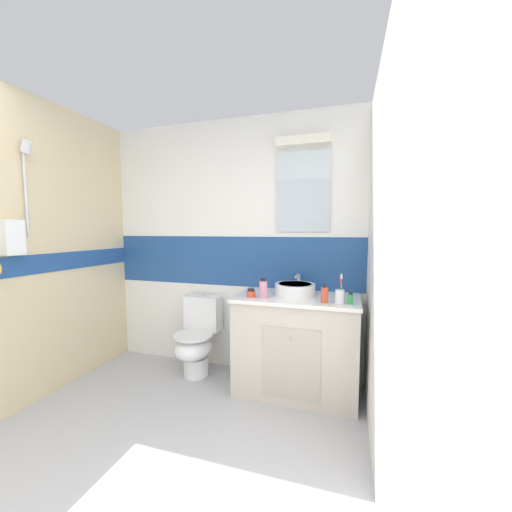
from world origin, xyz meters
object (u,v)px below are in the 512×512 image
sink_basin (295,289)px  toothbrush_cup (340,296)px  hair_gel_jar (251,293)px  toilet (197,338)px  soap_dispenser (324,295)px  mouthwash_bottle (263,289)px  perfume_flask_small (350,298)px

sink_basin → toothbrush_cup: 0.42m
toothbrush_cup → hair_gel_jar: toothbrush_cup is taller
toothbrush_cup → sink_basin: bearing=154.3°
sink_basin → toilet: 1.11m
soap_dispenser → toothbrush_cup: bearing=7.8°
toothbrush_cup → mouthwash_bottle: size_ratio=1.41×
soap_dispenser → mouthwash_bottle: bearing=176.8°
sink_basin → hair_gel_jar: bearing=-154.2°
sink_basin → perfume_flask_small: sink_basin is taller
sink_basin → perfume_flask_small: 0.49m
hair_gel_jar → perfume_flask_small: 0.81m
toilet → hair_gel_jar: hair_gel_jar is taller
hair_gel_jar → perfume_flask_small: perfume_flask_small is taller
toilet → mouthwash_bottle: mouthwash_bottle is taller
toilet → soap_dispenser: (1.23, -0.21, 0.56)m
sink_basin → hair_gel_jar: (-0.35, -0.17, -0.02)m
sink_basin → soap_dispenser: sink_basin is taller
toilet → soap_dispenser: size_ratio=4.78×
perfume_flask_small → mouthwash_bottle: (-0.70, 0.01, 0.03)m
sink_basin → mouthwash_bottle: sink_basin is taller
toilet → mouthwash_bottle: 0.94m
toilet → perfume_flask_small: 1.53m
perfume_flask_small → mouthwash_bottle: mouthwash_bottle is taller
sink_basin → mouthwash_bottle: bearing=-144.5°
toilet → soap_dispenser: bearing=-9.8°
mouthwash_bottle → soap_dispenser: bearing=-3.2°
toilet → perfume_flask_small: (1.42, -0.20, 0.54)m
toilet → toothbrush_cup: size_ratio=3.35×
perfume_flask_small → toilet: bearing=172.1°
toothbrush_cup → perfume_flask_small: (0.08, -0.00, -0.02)m
perfume_flask_small → toothbrush_cup: bearing=178.3°
toothbrush_cup → mouthwash_bottle: toothbrush_cup is taller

